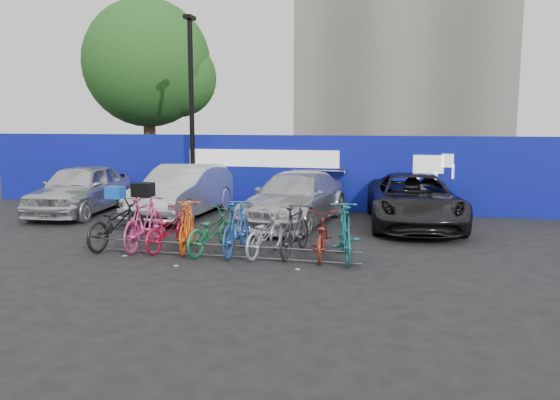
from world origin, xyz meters
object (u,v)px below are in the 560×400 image
(bike_5, at_px, (236,227))
(bike_6, at_px, (264,233))
(lamppost, at_px, (192,108))
(bike_3, at_px, (187,226))
(bike_7, at_px, (295,230))
(bike_8, at_px, (321,236))
(bike_1, at_px, (144,223))
(bike_4, at_px, (211,231))
(bike_rack, at_px, (227,251))
(bike_0, at_px, (117,222))
(bike_9, at_px, (345,232))
(car_2, at_px, (295,198))
(car_3, at_px, (414,200))
(car_1, at_px, (184,191))
(car_0, at_px, (81,189))
(tree, at_px, (153,67))
(bike_2, at_px, (168,229))

(bike_5, height_order, bike_6, bike_5)
(lamppost, bearing_deg, bike_3, -69.15)
(bike_3, relative_size, bike_7, 1.02)
(bike_8, bearing_deg, bike_1, -4.37)
(bike_4, bearing_deg, lamppost, -51.39)
(bike_4, relative_size, bike_6, 1.03)
(bike_rack, bearing_deg, bike_6, 36.97)
(bike_3, relative_size, bike_8, 1.05)
(bike_rack, relative_size, bike_0, 2.65)
(bike_0, xyz_separation_m, bike_9, (5.21, -0.05, 0.04))
(car_2, height_order, bike_5, car_2)
(bike_1, bearing_deg, bike_8, -179.88)
(bike_0, relative_size, bike_7, 1.16)
(car_3, distance_m, bike_1, 7.21)
(car_1, distance_m, car_2, 3.49)
(bike_0, height_order, bike_6, bike_0)
(bike_rack, height_order, car_0, car_0)
(bike_3, bearing_deg, bike_5, 166.89)
(tree, relative_size, car_3, 1.53)
(car_2, xyz_separation_m, car_3, (3.22, 0.39, -0.00))
(car_2, relative_size, bike_5, 2.54)
(lamppost, distance_m, bike_2, 6.41)
(bike_7, bearing_deg, car_1, -35.75)
(bike_rack, bearing_deg, bike_9, 10.29)
(bike_rack, bearing_deg, car_1, 122.56)
(bike_5, bearing_deg, bike_6, -177.37)
(lamppost, xyz_separation_m, bike_0, (0.38, -5.51, -2.72))
(lamppost, bearing_deg, bike_7, -50.07)
(car_0, xyz_separation_m, bike_8, (8.11, -3.74, -0.31))
(car_0, xyz_separation_m, bike_6, (6.89, -3.81, -0.31))
(car_1, height_order, bike_4, car_1)
(bike_2, height_order, bike_9, bike_9)
(car_1, height_order, bike_9, car_1)
(tree, bearing_deg, bike_2, -62.79)
(car_0, relative_size, car_3, 0.89)
(bike_rack, bearing_deg, bike_1, 167.71)
(car_3, relative_size, bike_9, 2.58)
(bike_7, bearing_deg, bike_3, 11.34)
(tree, xyz_separation_m, car_3, (10.56, -6.05, -4.36))
(car_2, height_order, bike_6, car_2)
(car_3, relative_size, bike_5, 2.65)
(bike_4, distance_m, bike_7, 1.83)
(car_3, height_order, bike_3, car_3)
(car_2, bearing_deg, bike_8, -61.77)
(car_1, height_order, bike_0, car_1)
(tree, relative_size, bike_4, 4.26)
(car_2, xyz_separation_m, bike_3, (-1.65, -3.77, -0.15))
(bike_0, xyz_separation_m, bike_6, (3.48, 0.01, -0.09))
(tree, distance_m, bike_rack, 13.55)
(car_3, relative_size, bike_3, 2.76)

